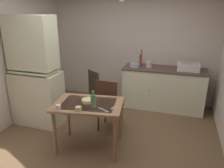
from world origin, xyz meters
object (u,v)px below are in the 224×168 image
hutch_cabinet (35,76)px  chair_far_side (109,105)px  sink_basin (189,67)px  mug_dark (58,107)px  hand_pump (141,59)px  chair_by_counter (99,91)px  mixing_bowl_counter (135,65)px  dining_table (89,110)px  glass_bottle (93,101)px  serving_bowl_wide (88,101)px

hutch_cabinet → chair_far_side: size_ratio=2.06×
sink_basin → mug_dark: 2.86m
hand_pump → hutch_cabinet: bearing=-138.9°
sink_basin → chair_far_side: size_ratio=0.44×
hutch_cabinet → chair_by_counter: size_ratio=2.15×
hand_pump → mixing_bowl_counter: (-0.11, -0.10, -0.13)m
mug_dark → mixing_bowl_counter: bearing=73.0°
chair_far_side → mixing_bowl_counter: bearing=81.4°
hutch_cabinet → mug_dark: hutch_cabinet is taller
dining_table → glass_bottle: glass_bottle is taller
mixing_bowl_counter → glass_bottle: 1.96m
sink_basin → chair_by_counter: 1.95m
hand_pump → chair_by_counter: hand_pump is taller
hand_pump → chair_by_counter: bearing=-134.6°
sink_basin → hand_pump: (-1.02, 0.05, 0.09)m
mixing_bowl_counter → chair_by_counter: bearing=-134.0°
chair_by_counter → hand_pump: bearing=45.4°
serving_bowl_wide → mug_dark: 0.48m
mixing_bowl_counter → hutch_cabinet: bearing=-138.9°
hutch_cabinet → dining_table: (1.27, -0.46, -0.30)m
sink_basin → chair_by_counter: size_ratio=0.46×
hand_pump → chair_by_counter: size_ratio=0.41×
chair_far_side → hutch_cabinet: bearing=-175.0°
mixing_bowl_counter → chair_by_counter: mixing_bowl_counter is taller
hand_pump → chair_far_side: bearing=-102.5°
sink_basin → dining_table: size_ratio=0.39×
hutch_cabinet → chair_by_counter: bearing=37.5°
hutch_cabinet → glass_bottle: (1.39, -0.55, -0.08)m
mug_dark → glass_bottle: bearing=25.8°
mixing_bowl_counter → chair_far_side: chair_far_side is taller
chair_by_counter → mug_dark: 1.55m
dining_table → chair_by_counter: 1.24m
hutch_cabinet → mug_dark: (0.93, -0.78, -0.15)m
chair_by_counter → dining_table: bearing=-75.9°
hutch_cabinet → serving_bowl_wide: size_ratio=10.30×
chair_far_side → mug_dark: bearing=-117.6°
mixing_bowl_counter → serving_bowl_wide: 1.84m
mixing_bowl_counter → dining_table: (-0.33, -1.85, -0.30)m
sink_basin → chair_far_side: (-1.32, -1.32, -0.48)m
hutch_cabinet → hand_pump: (1.70, 1.49, 0.13)m
chair_by_counter → glass_bottle: (0.42, -1.30, 0.37)m
dining_table → mug_dark: size_ratio=16.95×
hutch_cabinet → glass_bottle: bearing=-21.8°
hutch_cabinet → chair_by_counter: (0.97, 0.74, -0.45)m
hand_pump → mixing_bowl_counter: hand_pump is taller
mixing_bowl_counter → chair_by_counter: 1.01m
chair_by_counter → mug_dark: (-0.04, -1.52, 0.30)m
mixing_bowl_counter → dining_table: mixing_bowl_counter is taller
sink_basin → glass_bottle: 2.40m
dining_table → hand_pump: bearing=77.4°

